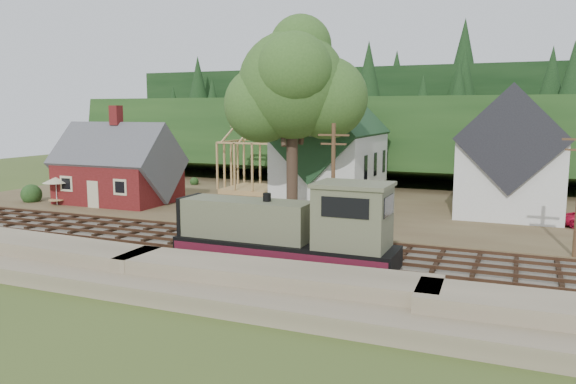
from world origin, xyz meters
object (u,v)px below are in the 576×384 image
at_px(car_blue, 204,207).
at_px(patio_set, 56,181).
at_px(car_green, 68,188).
at_px(locomotive, 292,232).

distance_m(car_blue, patio_set, 14.86).
bearing_deg(patio_set, car_blue, 5.26).
height_order(car_green, patio_set, patio_set).
relative_size(car_blue, car_green, 0.97).
distance_m(car_blue, car_green, 19.76).
xyz_separation_m(locomotive, car_green, (-31.97, 16.48, -1.29)).
bearing_deg(car_blue, patio_set, 146.61).
height_order(locomotive, car_blue, locomotive).
relative_size(car_green, patio_set, 1.40).
bearing_deg(locomotive, patio_set, 159.25).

